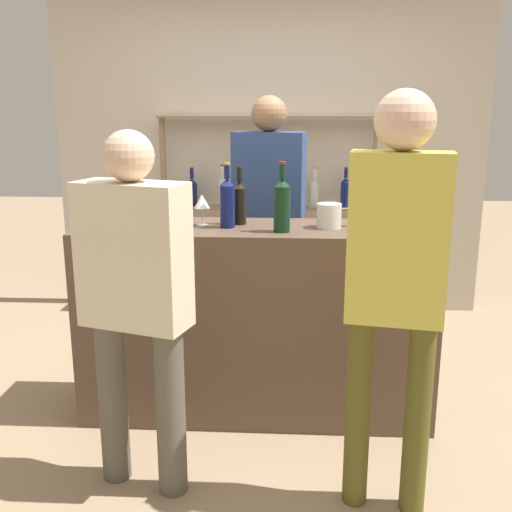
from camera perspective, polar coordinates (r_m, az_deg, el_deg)
ground_plane at (r=3.59m, az=0.00°, el=-14.30°), size 16.00×16.00×0.00m
bar_counter at (r=3.36m, az=0.00°, el=-6.23°), size 1.92×0.54×1.08m
back_wall at (r=5.03m, az=1.27°, el=10.63°), size 3.52×0.12×2.80m
back_shelf at (r=4.88m, az=1.18°, el=6.66°), size 1.76×0.18×1.63m
counter_bottle_0 at (r=3.27m, az=-1.60°, el=5.20°), size 0.07×0.07×0.32m
counter_bottle_1 at (r=3.26m, az=11.46°, el=4.88°), size 0.08×0.08×0.32m
counter_bottle_2 at (r=3.18m, az=-2.75°, el=5.17°), size 0.08×0.08×0.34m
counter_bottle_3 at (r=3.07m, az=2.49°, el=4.97°), size 0.09×0.09×0.36m
wine_glass at (r=3.24m, az=-5.17°, el=5.14°), size 0.09×0.09×0.17m
ice_bucket at (r=3.23m, az=-9.15°, el=4.45°), size 0.20×0.20×0.20m
cork_jar at (r=3.21m, az=6.96°, el=3.83°), size 0.13×0.13×0.13m
customer_right at (r=2.45m, az=13.18°, el=-1.28°), size 0.41×0.23×1.77m
server_behind_counter at (r=4.06m, az=1.22°, el=4.69°), size 0.50×0.28×1.77m
customer_left at (r=2.62m, az=-11.42°, el=-3.23°), size 0.51×0.33×1.62m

